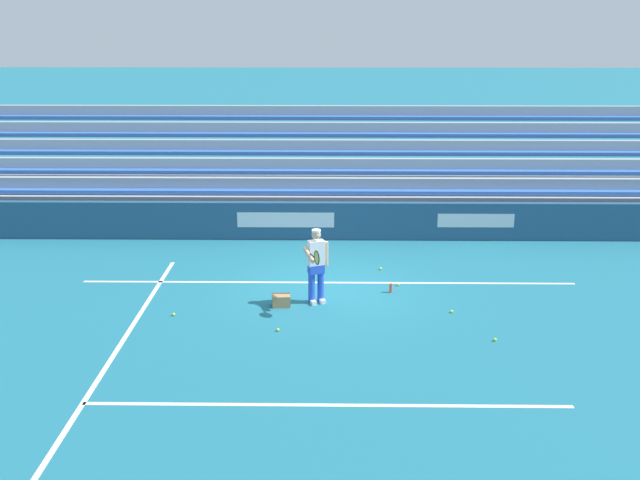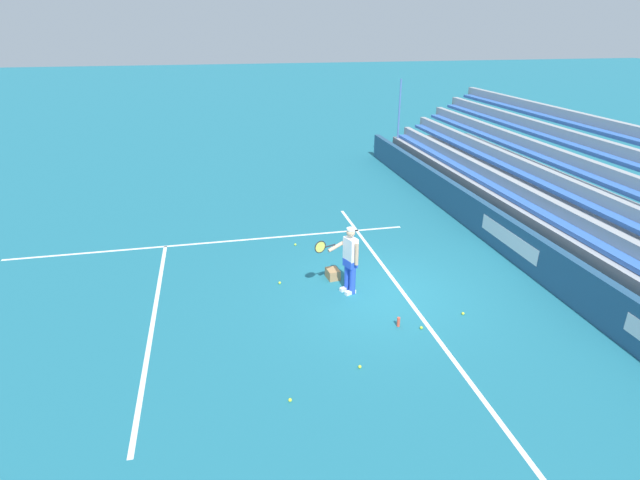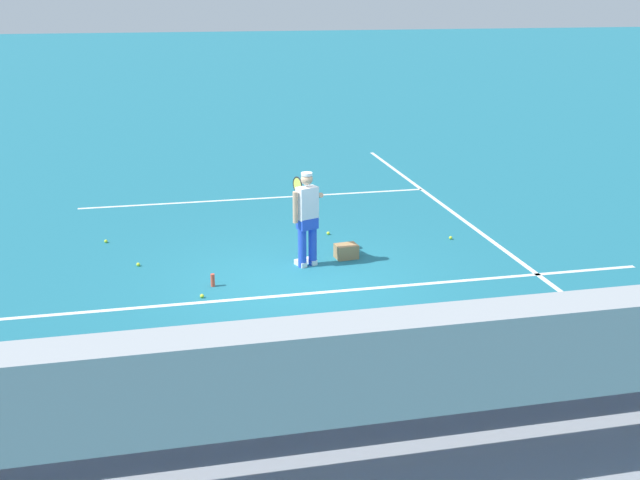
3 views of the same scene
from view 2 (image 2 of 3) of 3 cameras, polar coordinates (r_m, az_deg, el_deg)
The scene contains 15 objects.
ground_plane at distance 12.60m, azimuth 7.22°, elevation -6.06°, with size 160.00×160.00×0.00m, color #1E6B7F.
court_baseline_white at distance 12.76m, azimuth 9.35°, elevation -5.78°, with size 12.00×0.10×0.01m, color white.
court_sideline_white at distance 15.67m, azimuth -11.81°, elevation -0.25°, with size 0.10×12.00×0.01m, color white.
court_service_line_white at distance 12.11m, azimuth -18.50°, elevation -8.50°, with size 8.22×0.10×0.01m, color white.
back_wall_sponsor_board at distance 14.24m, azimuth 23.68°, elevation -1.89°, with size 27.01×0.25×1.10m.
bleacher_stand at distance 15.79m, azimuth 31.63°, elevation -0.08°, with size 25.66×4.00×3.85m.
tennis_player at distance 12.18m, azimuth 3.37°, elevation -2.23°, with size 0.58×1.07×1.71m.
ball_box_cardboard at distance 13.15m, azimuth 1.46°, elevation -3.88°, with size 0.40×0.30×0.26m, color #A87F51.
tennis_ball_stray_back at distance 9.31m, azimuth -3.44°, elevation -17.79°, with size 0.07×0.07×0.07m, color #CCE533.
tennis_ball_near_player at distance 10.05m, azimuth 4.57°, elevation -14.24°, with size 0.07×0.07×0.07m, color #CCE533.
tennis_ball_far_left at distance 12.08m, azimuth 16.03°, elevation -8.07°, with size 0.07×0.07×0.07m, color #CCE533.
tennis_ball_on_baseline at distance 11.35m, azimuth 11.50°, elevation -9.78°, with size 0.07×0.07×0.07m, color #CCE533.
tennis_ball_midcourt at distance 12.95m, azimuth -4.63°, elevation -4.90°, with size 0.07×0.07×0.07m, color #CCE533.
tennis_ball_toward_net at distance 15.12m, azimuth -2.84°, elevation -0.52°, with size 0.07×0.07×0.07m, color #CCE533.
water_bottle at distance 11.32m, azimuth 8.95°, elevation -9.23°, with size 0.07×0.07×0.22m, color #EA4C33.
Camera 2 is at (-10.30, 3.84, 6.16)m, focal length 28.00 mm.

